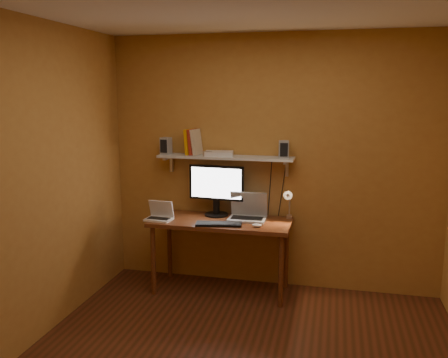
% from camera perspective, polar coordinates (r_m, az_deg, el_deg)
% --- Properties ---
extents(room, '(3.44, 3.24, 2.64)m').
position_cam_1_polar(room, '(3.33, 2.21, -2.04)').
color(room, '#592717').
rests_on(room, ground).
extents(desk, '(1.40, 0.60, 0.75)m').
position_cam_1_polar(desk, '(4.80, -0.37, -5.95)').
color(desk, brown).
rests_on(desk, ground).
extents(wall_shelf, '(1.40, 0.25, 0.21)m').
position_cam_1_polar(wall_shelf, '(4.84, 0.16, 2.60)').
color(wall_shelf, silver).
rests_on(wall_shelf, room).
extents(monitor, '(0.58, 0.26, 0.52)m').
position_cam_1_polar(monitor, '(4.89, -0.93, -1.06)').
color(monitor, black).
rests_on(monitor, desk).
extents(laptop, '(0.37, 0.27, 0.27)m').
position_cam_1_polar(laptop, '(4.81, 2.89, -3.99)').
color(laptop, '#989BA1').
rests_on(laptop, desk).
extents(netbook, '(0.27, 0.21, 0.19)m').
position_cam_1_polar(netbook, '(4.82, -7.72, -4.25)').
color(netbook, white).
rests_on(netbook, desk).
extents(keyboard, '(0.46, 0.22, 0.02)m').
position_cam_1_polar(keyboard, '(4.60, -0.64, -5.43)').
color(keyboard, black).
rests_on(keyboard, desk).
extents(mouse, '(0.10, 0.06, 0.03)m').
position_cam_1_polar(mouse, '(4.54, 3.98, -5.58)').
color(mouse, white).
rests_on(mouse, desk).
extents(desk_lamp, '(0.09, 0.23, 0.38)m').
position_cam_1_polar(desk_lamp, '(4.74, 7.77, -2.58)').
color(desk_lamp, silver).
rests_on(desk_lamp, desk).
extents(speaker_left, '(0.11, 0.11, 0.17)m').
position_cam_1_polar(speaker_left, '(5.01, -6.99, 3.99)').
color(speaker_left, '#989BA1').
rests_on(speaker_left, wall_shelf).
extents(speaker_right, '(0.11, 0.11, 0.17)m').
position_cam_1_polar(speaker_right, '(4.73, 7.19, 3.58)').
color(speaker_right, '#989BA1').
rests_on(speaker_right, wall_shelf).
extents(books, '(0.17, 0.19, 0.27)m').
position_cam_1_polar(books, '(4.93, -3.75, 4.48)').
color(books, orange).
rests_on(books, wall_shelf).
extents(shelf_camera, '(0.09, 0.04, 0.05)m').
position_cam_1_polar(shelf_camera, '(4.80, -2.01, 3.05)').
color(shelf_camera, silver).
rests_on(shelf_camera, wall_shelf).
extents(router, '(0.31, 0.23, 0.05)m').
position_cam_1_polar(router, '(4.84, -0.59, 3.08)').
color(router, white).
rests_on(router, wall_shelf).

